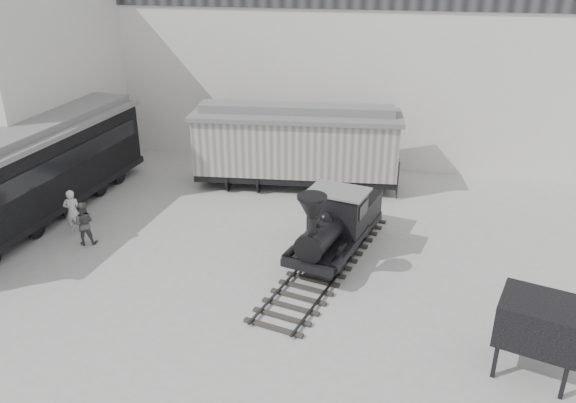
% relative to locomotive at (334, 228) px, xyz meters
% --- Properties ---
extents(ground, '(90.00, 90.00, 0.00)m').
position_rel_locomotive_xyz_m(ground, '(-2.37, -3.75, -1.19)').
color(ground, '#9E9E9B').
extents(north_wall, '(34.00, 2.51, 11.00)m').
position_rel_locomotive_xyz_m(north_wall, '(-2.37, 11.23, 4.37)').
color(north_wall, silver).
rests_on(north_wall, ground).
extents(west_pavilion, '(7.00, 12.11, 9.00)m').
position_rel_locomotive_xyz_m(west_pavilion, '(-16.87, 6.21, 3.31)').
color(west_pavilion, silver).
rests_on(west_pavilion, ground).
extents(locomotive, '(3.86, 9.30, 3.21)m').
position_rel_locomotive_xyz_m(locomotive, '(0.00, 0.00, 0.00)').
color(locomotive, black).
rests_on(locomotive, ground).
extents(boxcar, '(10.13, 4.20, 4.03)m').
position_rel_locomotive_xyz_m(boxcar, '(-2.90, 6.66, 0.93)').
color(boxcar, black).
rests_on(boxcar, ground).
extents(passenger_coach, '(3.65, 14.23, 3.77)m').
position_rel_locomotive_xyz_m(passenger_coach, '(-12.80, 0.39, 0.90)').
color(passenger_coach, black).
rests_on(passenger_coach, ground).
extents(visitor_a, '(0.80, 0.65, 1.88)m').
position_rel_locomotive_xyz_m(visitor_a, '(-10.54, -0.46, -0.25)').
color(visitor_a, silver).
rests_on(visitor_a, ground).
extents(visitor_b, '(1.02, 0.91, 1.75)m').
position_rel_locomotive_xyz_m(visitor_b, '(-9.60, -1.20, -0.31)').
color(visitor_b, '#4D4D4D').
rests_on(visitor_b, ground).
extents(coal_hopper, '(2.42, 2.16, 2.23)m').
position_rel_locomotive_xyz_m(coal_hopper, '(6.19, -5.12, 0.27)').
color(coal_hopper, black).
rests_on(coal_hopper, ground).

